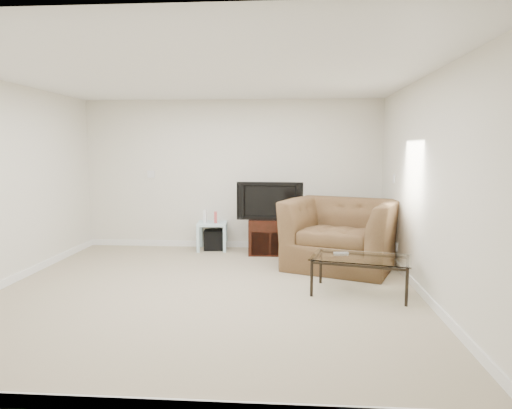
# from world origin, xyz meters

# --- Properties ---
(floor) EXTENTS (5.00, 5.00, 0.00)m
(floor) POSITION_xyz_m (0.00, 0.00, 0.00)
(floor) COLOR tan
(floor) RESTS_ON ground
(ceiling) EXTENTS (5.00, 5.00, 0.00)m
(ceiling) POSITION_xyz_m (0.00, 0.00, 2.50)
(ceiling) COLOR white
(ceiling) RESTS_ON ground
(wall_back) EXTENTS (5.00, 0.02, 2.50)m
(wall_back) POSITION_xyz_m (0.00, 2.50, 1.25)
(wall_back) COLOR silver
(wall_back) RESTS_ON ground
(wall_right) EXTENTS (0.02, 5.00, 2.50)m
(wall_right) POSITION_xyz_m (2.50, 0.00, 1.25)
(wall_right) COLOR silver
(wall_right) RESTS_ON ground
(plate_back) EXTENTS (0.12, 0.02, 0.12)m
(plate_back) POSITION_xyz_m (-1.40, 2.49, 1.25)
(plate_back) COLOR white
(plate_back) RESTS_ON wall_back
(plate_right_switch) EXTENTS (0.02, 0.09, 0.13)m
(plate_right_switch) POSITION_xyz_m (2.49, 1.60, 1.25)
(plate_right_switch) COLOR white
(plate_right_switch) RESTS_ON wall_right
(plate_right_outlet) EXTENTS (0.02, 0.08, 0.12)m
(plate_right_outlet) POSITION_xyz_m (2.49, 1.30, 0.30)
(plate_right_outlet) COLOR white
(plate_right_outlet) RESTS_ON wall_right
(tv_stand) EXTENTS (0.70, 0.50, 0.57)m
(tv_stand) POSITION_xyz_m (0.67, 2.05, 0.28)
(tv_stand) COLOR black
(tv_stand) RESTS_ON floor
(dvd_player) EXTENTS (0.41, 0.30, 0.06)m
(dvd_player) POSITION_xyz_m (0.67, 2.01, 0.47)
(dvd_player) COLOR black
(dvd_player) RESTS_ON tv_stand
(television) EXTENTS (0.98, 0.24, 0.60)m
(television) POSITION_xyz_m (0.67, 2.02, 0.87)
(television) COLOR black
(television) RESTS_ON tv_stand
(side_table) EXTENTS (0.52, 0.52, 0.46)m
(side_table) POSITION_xyz_m (-0.31, 2.28, 0.23)
(side_table) COLOR silver
(side_table) RESTS_ON floor
(subwoofer) EXTENTS (0.35, 0.35, 0.33)m
(subwoofer) POSITION_xyz_m (-0.29, 2.30, 0.16)
(subwoofer) COLOR black
(subwoofer) RESTS_ON floor
(game_console) EXTENTS (0.06, 0.16, 0.21)m
(game_console) POSITION_xyz_m (-0.43, 2.25, 0.57)
(game_console) COLOR white
(game_console) RESTS_ON side_table
(game_case) EXTENTS (0.07, 0.14, 0.18)m
(game_case) POSITION_xyz_m (-0.25, 2.27, 0.55)
(game_case) COLOR #CC4C4C
(game_case) RESTS_ON side_table
(recliner) EXTENTS (1.73, 1.44, 1.30)m
(recliner) POSITION_xyz_m (1.71, 1.29, 0.65)
(recliner) COLOR #51301E
(recliner) RESTS_ON floor
(coffee_table) EXTENTS (1.23, 0.89, 0.43)m
(coffee_table) POSITION_xyz_m (1.80, 0.07, 0.22)
(coffee_table) COLOR black
(coffee_table) RESTS_ON floor
(remote) EXTENTS (0.18, 0.07, 0.02)m
(remote) POSITION_xyz_m (1.59, 0.22, 0.45)
(remote) COLOR #B2B2B7
(remote) RESTS_ON coffee_table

